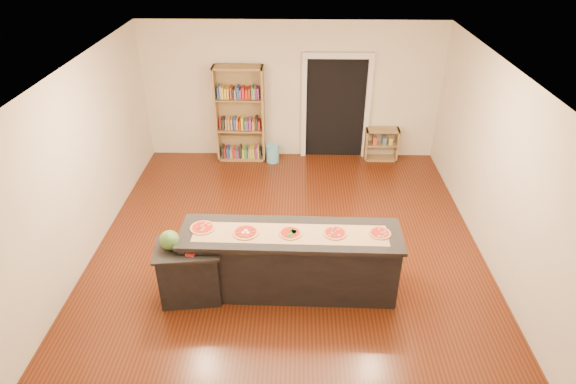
{
  "coord_description": "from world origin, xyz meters",
  "views": [
    {
      "loc": [
        0.14,
        -5.88,
        4.63
      ],
      "look_at": [
        0.0,
        0.2,
        1.0
      ],
      "focal_mm": 30.0,
      "sensor_mm": 36.0,
      "label": 1
    }
  ],
  "objects_px": {
    "low_shelf": "(381,144)",
    "side_counter": "(190,272)",
    "watermelon": "(170,240)",
    "kitchen_island": "(290,261)",
    "waste_bin": "(273,153)",
    "bookshelf": "(240,115)"
  },
  "relations": [
    {
      "from": "waste_bin",
      "to": "watermelon",
      "type": "bearing_deg",
      "value": -105.0
    },
    {
      "from": "bookshelf",
      "to": "watermelon",
      "type": "relative_size",
      "value": 7.81
    },
    {
      "from": "kitchen_island",
      "to": "side_counter",
      "type": "bearing_deg",
      "value": -171.72
    },
    {
      "from": "kitchen_island",
      "to": "waste_bin",
      "type": "relative_size",
      "value": 7.64
    },
    {
      "from": "watermelon",
      "to": "bookshelf",
      "type": "bearing_deg",
      "value": 84.07
    },
    {
      "from": "kitchen_island",
      "to": "waste_bin",
      "type": "height_order",
      "value": "kitchen_island"
    },
    {
      "from": "watermelon",
      "to": "side_counter",
      "type": "bearing_deg",
      "value": 7.98
    },
    {
      "from": "low_shelf",
      "to": "side_counter",
      "type": "bearing_deg",
      "value": -126.69
    },
    {
      "from": "low_shelf",
      "to": "waste_bin",
      "type": "bearing_deg",
      "value": -175.7
    },
    {
      "from": "bookshelf",
      "to": "watermelon",
      "type": "distance_m",
      "value": 4.27
    },
    {
      "from": "bookshelf",
      "to": "low_shelf",
      "type": "xyz_separation_m",
      "value": [
        2.93,
        0.03,
        -0.64
      ]
    },
    {
      "from": "side_counter",
      "to": "watermelon",
      "type": "bearing_deg",
      "value": -179.07
    },
    {
      "from": "watermelon",
      "to": "low_shelf",
      "type": "bearing_deg",
      "value": 51.75
    },
    {
      "from": "side_counter",
      "to": "bookshelf",
      "type": "height_order",
      "value": "bookshelf"
    },
    {
      "from": "kitchen_island",
      "to": "watermelon",
      "type": "distance_m",
      "value": 1.62
    },
    {
      "from": "waste_bin",
      "to": "bookshelf",
      "type": "bearing_deg",
      "value": 167.83
    },
    {
      "from": "kitchen_island",
      "to": "bookshelf",
      "type": "height_order",
      "value": "bookshelf"
    },
    {
      "from": "low_shelf",
      "to": "bookshelf",
      "type": "bearing_deg",
      "value": -179.44
    },
    {
      "from": "low_shelf",
      "to": "watermelon",
      "type": "distance_m",
      "value": 5.48
    },
    {
      "from": "kitchen_island",
      "to": "low_shelf",
      "type": "distance_m",
      "value": 4.47
    },
    {
      "from": "side_counter",
      "to": "watermelon",
      "type": "distance_m",
      "value": 0.58
    },
    {
      "from": "kitchen_island",
      "to": "bookshelf",
      "type": "bearing_deg",
      "value": 106.12
    }
  ]
}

